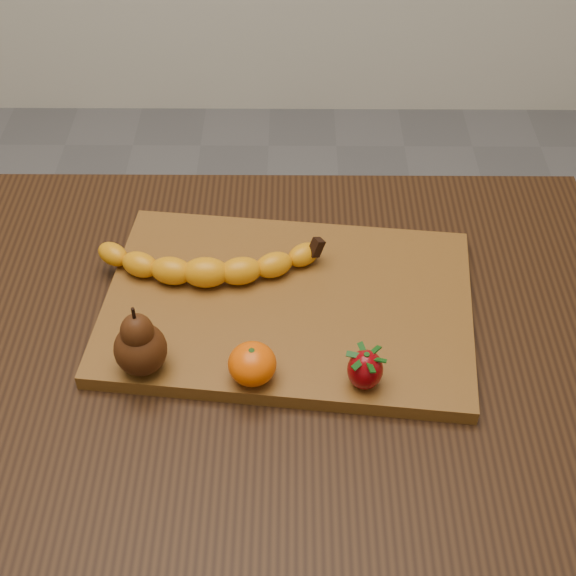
{
  "coord_description": "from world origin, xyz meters",
  "views": [
    {
      "loc": [
        0.08,
        -0.63,
        1.48
      ],
      "look_at": [
        0.07,
        0.07,
        0.8
      ],
      "focal_mm": 50.0,
      "sensor_mm": 36.0,
      "label": 1
    }
  ],
  "objects_px": {
    "table": "(231,402)",
    "pear": "(139,339)",
    "mandarin": "(252,364)",
    "cutting_board": "(288,305)"
  },
  "relations": [
    {
      "from": "cutting_board",
      "to": "mandarin",
      "type": "xyz_separation_m",
      "value": [
        -0.04,
        -0.12,
        0.03
      ]
    },
    {
      "from": "table",
      "to": "cutting_board",
      "type": "distance_m",
      "value": 0.15
    },
    {
      "from": "table",
      "to": "mandarin",
      "type": "height_order",
      "value": "mandarin"
    },
    {
      "from": "table",
      "to": "mandarin",
      "type": "distance_m",
      "value": 0.15
    },
    {
      "from": "table",
      "to": "pear",
      "type": "distance_m",
      "value": 0.19
    },
    {
      "from": "table",
      "to": "cutting_board",
      "type": "xyz_separation_m",
      "value": [
        0.07,
        0.07,
        0.11
      ]
    },
    {
      "from": "cutting_board",
      "to": "mandarin",
      "type": "relative_size",
      "value": 8.29
    },
    {
      "from": "pear",
      "to": "cutting_board",
      "type": "bearing_deg",
      "value": 33.42
    },
    {
      "from": "table",
      "to": "pear",
      "type": "xyz_separation_m",
      "value": [
        -0.09,
        -0.04,
        0.16
      ]
    },
    {
      "from": "pear",
      "to": "mandarin",
      "type": "height_order",
      "value": "pear"
    }
  ]
}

